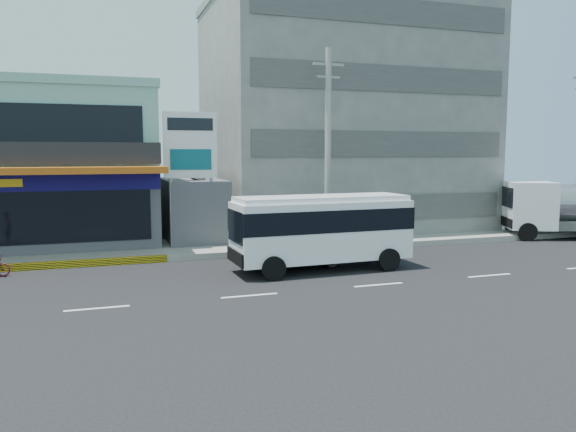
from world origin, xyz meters
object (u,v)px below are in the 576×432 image
object	(u,v)px
satellite_dish	(195,179)
utility_pole_near	(328,148)
tanker_truck	(575,208)
billboard	(191,153)
concrete_building	(340,120)
shop_building	(34,170)
minibus	(322,226)
sedan	(293,250)

from	to	relation	value
satellite_dish	utility_pole_near	xyz separation A→B (m)	(6.00, -3.60, 1.57)
satellite_dish	tanker_truck	xyz separation A→B (m)	(21.04, -4.36, -1.83)
tanker_truck	billboard	bearing A→B (deg)	173.23
satellite_dish	concrete_building	bearing A→B (deg)	21.80
shop_building	minibus	xyz separation A→B (m)	(12.00, -10.73, -2.12)
shop_building	satellite_dish	bearing A→B (deg)	-20.21
satellite_dish	billboard	bearing A→B (deg)	-105.52
shop_building	billboard	size ratio (longest dim) A/B	1.80
satellite_dish	tanker_truck	distance (m)	21.57
concrete_building	satellite_dish	xyz separation A→B (m)	(-10.00, -4.00, -3.42)
sedan	satellite_dish	bearing A→B (deg)	17.77
minibus	tanker_truck	xyz separation A→B (m)	(17.04, 3.42, -0.12)
shop_building	sedan	size ratio (longest dim) A/B	2.70
minibus	tanker_truck	size ratio (longest dim) A/B	0.89
concrete_building	shop_building	bearing A→B (deg)	-176.65
sedan	tanker_truck	size ratio (longest dim) A/B	0.54
minibus	tanker_truck	bearing A→B (deg)	11.35
utility_pole_near	tanker_truck	size ratio (longest dim) A/B	1.17
concrete_building	minibus	distance (m)	14.18
satellite_dish	sedan	bearing A→B (deg)	-66.57
satellite_dish	minibus	distance (m)	8.91
concrete_building	billboard	xyz separation A→B (m)	(-10.50, -5.80, -2.07)
billboard	tanker_truck	distance (m)	21.93
utility_pole_near	sedan	world-z (taller)	utility_pole_near
shop_building	satellite_dish	size ratio (longest dim) A/B	8.27
concrete_building	utility_pole_near	bearing A→B (deg)	-117.76
sedan	shop_building	bearing A→B (deg)	42.45
minibus	sedan	xyz separation A→B (m)	(-1.00, 0.86, -1.09)
shop_building	billboard	distance (m)	8.92
shop_building	tanker_truck	size ratio (longest dim) A/B	1.45
shop_building	concrete_building	bearing A→B (deg)	3.35
utility_pole_near	minibus	size ratio (longest dim) A/B	1.32
billboard	sedan	bearing A→B (deg)	-55.66
tanker_truck	minibus	bearing A→B (deg)	-168.65
utility_pole_near	satellite_dish	bearing A→B (deg)	149.04
tanker_truck	shop_building	bearing A→B (deg)	165.88
satellite_dish	minibus	world-z (taller)	satellite_dish
shop_building	sedan	world-z (taller)	shop_building
billboard	minibus	bearing A→B (deg)	-53.04
utility_pole_near	tanker_truck	xyz separation A→B (m)	(15.04, -0.76, -3.40)
tanker_truck	sedan	bearing A→B (deg)	-171.91
utility_pole_near	tanker_truck	world-z (taller)	utility_pole_near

